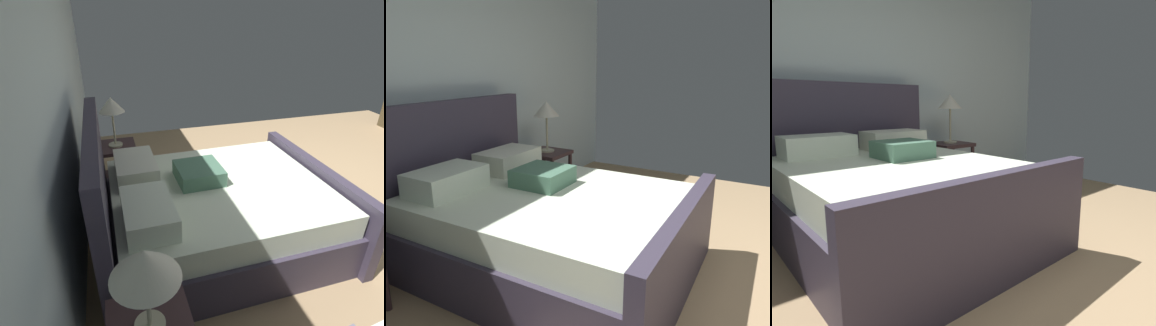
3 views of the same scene
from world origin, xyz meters
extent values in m
cube|color=silver|center=(0.00, 2.99, 1.42)|extent=(5.76, 0.12, 2.85)
cube|color=#3A3244|center=(-0.24, 1.71, 0.20)|extent=(1.64, 1.97, 0.40)
cube|color=#3A3244|center=(-0.26, 2.73, 0.63)|extent=(1.73, 0.13, 1.27)
cube|color=#3A3244|center=(-0.22, 0.69, 0.35)|extent=(1.73, 0.13, 0.69)
cube|color=silver|center=(-0.24, 1.71, 0.51)|extent=(1.56, 1.90, 0.22)
cube|color=silver|center=(-0.61, 2.39, 0.71)|extent=(0.57, 0.37, 0.18)
cube|color=silver|center=(0.11, 2.40, 0.71)|extent=(0.57, 0.37, 0.18)
cube|color=#49725B|center=(-0.11, 1.86, 0.69)|extent=(0.41, 0.41, 0.14)
cube|color=#3B272A|center=(0.95, 2.55, 0.58)|extent=(0.44, 0.44, 0.04)
cube|color=#3B272A|center=(0.95, 2.55, 0.18)|extent=(0.40, 0.40, 0.02)
cylinder|color=#3B272A|center=(0.76, 2.36, 0.28)|extent=(0.04, 0.04, 0.56)
cylinder|color=#3B272A|center=(1.14, 2.36, 0.28)|extent=(0.04, 0.04, 0.56)
cylinder|color=#3B272A|center=(0.76, 2.74, 0.28)|extent=(0.04, 0.04, 0.56)
cylinder|color=#3B272A|center=(1.14, 2.74, 0.28)|extent=(0.04, 0.04, 0.56)
cylinder|color=#B7B293|center=(0.95, 2.55, 0.61)|extent=(0.16, 0.16, 0.02)
cylinder|color=#B7B293|center=(0.95, 2.55, 0.81)|extent=(0.02, 0.02, 0.39)
cone|color=beige|center=(0.95, 2.55, 1.09)|extent=(0.29, 0.29, 0.16)
camera|label=1|loc=(-2.47, 2.58, 2.06)|focal=28.90mm
camera|label=2|loc=(-2.40, 0.19, 1.56)|focal=34.16mm
camera|label=3|loc=(-1.45, -0.49, 1.06)|focal=30.23mm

